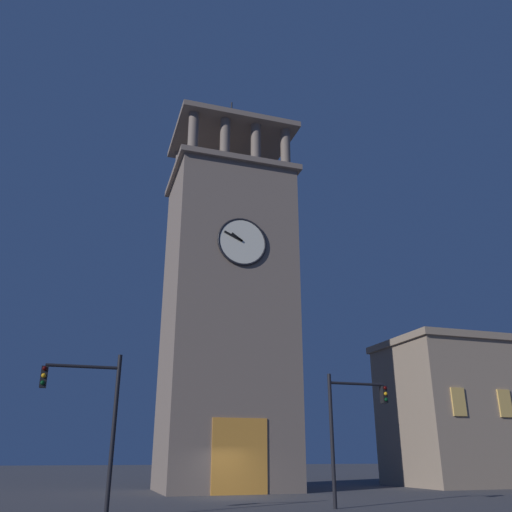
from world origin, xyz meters
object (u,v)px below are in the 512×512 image
object	(u,v)px
clocktower	(228,312)
adjacent_wing_building	(488,411)
traffic_signal_mid	(350,418)
traffic_signal_near	(91,408)

from	to	relation	value
clocktower	adjacent_wing_building	xyz separation A→B (m)	(-20.26, -0.42, -5.90)
adjacent_wing_building	traffic_signal_mid	size ratio (longest dim) A/B	2.83
traffic_signal_near	clocktower	bearing A→B (deg)	-122.87
clocktower	traffic_signal_mid	size ratio (longest dim) A/B	5.20
adjacent_wing_building	traffic_signal_mid	distance (m)	21.83
clocktower	adjacent_wing_building	world-z (taller)	clocktower
clocktower	traffic_signal_mid	world-z (taller)	clocktower
adjacent_wing_building	traffic_signal_mid	world-z (taller)	adjacent_wing_building
clocktower	traffic_signal_near	world-z (taller)	clocktower
traffic_signal_mid	adjacent_wing_building	bearing A→B (deg)	-145.16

